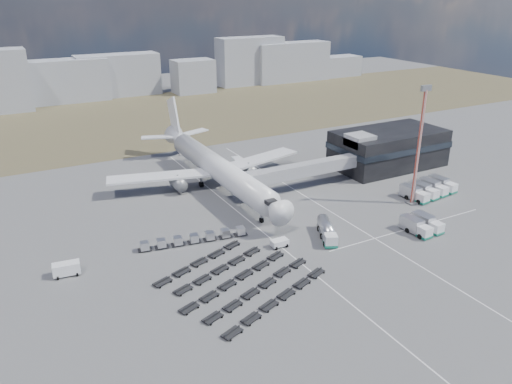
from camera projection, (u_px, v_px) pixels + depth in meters
name	position (u px, v px, depth m)	size (l,w,h in m)	color
ground	(284.00, 240.00, 97.30)	(420.00, 420.00, 0.00)	#565659
grass_strip	(131.00, 120.00, 186.84)	(420.00, 90.00, 0.01)	#463E2A
lane_markings	(316.00, 224.00, 104.05)	(47.12, 110.00, 0.01)	silver
terminal	(388.00, 148.00, 135.90)	(30.40, 16.40, 11.00)	black
jet_bridge	(297.00, 171.00, 119.03)	(30.30, 3.80, 7.05)	#939399
airliner	(215.00, 166.00, 121.65)	(51.59, 64.53, 17.62)	white
skyline	(74.00, 81.00, 211.79)	(294.99, 25.33, 24.11)	#999CA7
fuel_tanker	(327.00, 231.00, 97.46)	(6.30, 9.83, 3.13)	white
pushback_tug	(279.00, 243.00, 94.45)	(3.30, 1.86, 1.48)	white
utility_van	(67.00, 269.00, 84.79)	(4.46, 2.02, 2.37)	white
catering_truck	(238.00, 164.00, 135.25)	(3.07, 5.96, 2.62)	white
service_trucks_near	(422.00, 225.00, 100.13)	(6.09, 7.18, 2.78)	white
service_trucks_far	(429.00, 189.00, 117.99)	(13.71, 8.61, 2.88)	white
uld_row	(194.00, 238.00, 95.71)	(21.32, 4.82, 1.65)	black
baggage_dollies	(238.00, 280.00, 83.04)	(28.62, 26.37, 0.76)	black
floodlight_mast	(419.00, 147.00, 108.77)	(2.53, 2.07, 26.86)	#B32E1C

